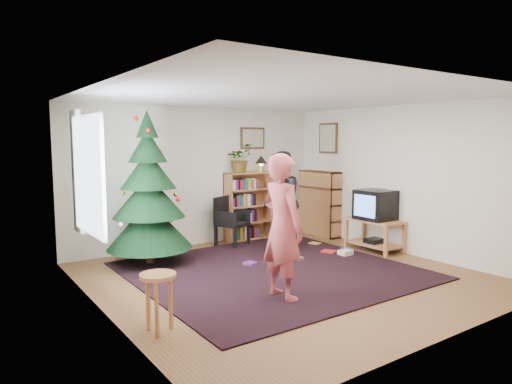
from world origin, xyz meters
TOP-DOWN VIEW (x-y plane):
  - floor at (0.00, 0.00)m, footprint 5.00×5.00m
  - ceiling at (0.00, 0.00)m, footprint 5.00×5.00m
  - wall_back at (0.00, 2.50)m, footprint 5.00×0.02m
  - wall_front at (0.00, -2.50)m, footprint 5.00×0.02m
  - wall_left at (-2.50, 0.00)m, footprint 0.02×5.00m
  - wall_right at (2.50, 0.00)m, footprint 0.02×5.00m
  - rug at (0.00, 0.30)m, footprint 3.80×3.60m
  - window_pane at (-2.47, 0.60)m, footprint 0.04×1.20m
  - curtain at (-2.43, 1.30)m, footprint 0.06×0.35m
  - picture_back at (1.15, 2.48)m, footprint 0.55×0.03m
  - picture_right at (2.48, 1.75)m, footprint 0.03×0.50m
  - christmas_tree at (-1.30, 1.70)m, footprint 1.30×1.30m
  - bookshelf_back at (0.96, 2.34)m, footprint 0.95×0.30m
  - bookshelf_right at (2.34, 1.83)m, footprint 0.30×0.95m
  - tv_stand at (2.22, 0.30)m, footprint 0.52×0.94m
  - crt_tv at (2.22, 0.30)m, footprint 0.54×0.58m
  - armchair at (0.40, 2.13)m, footprint 0.63×0.65m
  - stool at (-2.20, -0.77)m, footprint 0.36×0.36m
  - person_standing at (-0.58, -0.70)m, footprint 0.44×0.66m
  - person_by_chair at (0.91, 1.27)m, footprint 1.06×1.05m
  - potted_plant at (0.76, 2.34)m, footprint 0.61×0.58m
  - table_lamp at (1.26, 2.34)m, footprint 0.24×0.24m
  - floor_clutter at (1.15, 0.73)m, footprint 2.08×1.10m

SIDE VIEW (x-z plane):
  - floor at x=0.00m, z-range 0.00..0.00m
  - rug at x=0.00m, z-range 0.00..0.02m
  - floor_clutter at x=1.15m, z-range 0.00..0.08m
  - tv_stand at x=2.22m, z-range 0.05..0.60m
  - stool at x=-2.20m, z-range 0.16..0.76m
  - armchair at x=0.40m, z-range 0.03..0.92m
  - bookshelf_back at x=0.96m, z-range 0.01..1.31m
  - bookshelf_right at x=2.34m, z-range 0.01..1.31m
  - crt_tv at x=2.22m, z-range 0.55..1.06m
  - person_by_chair at x=0.91m, z-range 0.00..1.72m
  - person_standing at x=-0.58m, z-range 0.00..1.76m
  - christmas_tree at x=-1.30m, z-range -0.20..2.17m
  - wall_back at x=0.00m, z-range 0.00..2.50m
  - wall_front at x=0.00m, z-range 0.00..2.50m
  - wall_left at x=-2.50m, z-range 0.00..2.50m
  - wall_right at x=2.50m, z-range 0.00..2.50m
  - window_pane at x=-2.47m, z-range 0.80..2.20m
  - curtain at x=-2.43m, z-range 0.70..2.30m
  - table_lamp at x=1.26m, z-range 1.36..1.67m
  - potted_plant at x=0.76m, z-range 1.30..1.84m
  - picture_back at x=1.15m, z-range 1.74..2.16m
  - picture_right at x=2.48m, z-range 1.65..2.25m
  - ceiling at x=0.00m, z-range 2.50..2.50m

